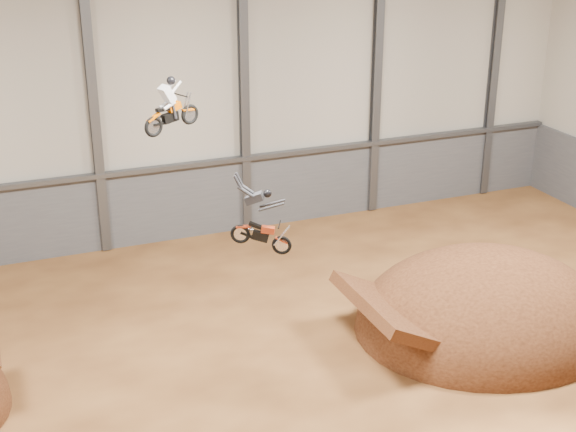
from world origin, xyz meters
name	(u,v)px	position (x,y,z in m)	size (l,w,h in m)	color
floor	(302,418)	(0.00, 0.00, 0.00)	(40.00, 40.00, 0.00)	#543016
back_wall	(170,89)	(0.00, 15.00, 7.00)	(40.00, 0.10, 14.00)	#B3AC9F
lower_band_back	(176,203)	(0.00, 14.90, 1.75)	(39.80, 0.18, 3.50)	#52545A
steel_rail	(175,166)	(0.00, 14.75, 3.55)	(39.80, 0.35, 0.20)	#47494F
steel_column_2	(93,97)	(-3.33, 14.80, 7.00)	(0.40, 0.36, 13.90)	#47494F
steel_column_3	(244,84)	(3.33, 14.80, 7.00)	(0.40, 0.36, 13.90)	#47494F
steel_column_4	(377,73)	(10.00, 14.80, 7.00)	(0.40, 0.36, 13.90)	#47494F
steel_column_5	(494,63)	(16.67, 14.80, 7.00)	(0.40, 0.36, 13.90)	#47494F
landing_ramp	(482,326)	(8.37, 2.69, 0.00)	(9.68, 8.56, 5.59)	#391B0E
fmx_rider_a	(172,101)	(-2.27, 5.20, 8.88)	(2.04, 0.78, 1.85)	#CA5600
fmx_rider_b	(258,215)	(-0.56, 2.13, 5.95)	(2.50, 0.71, 2.14)	#B63718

